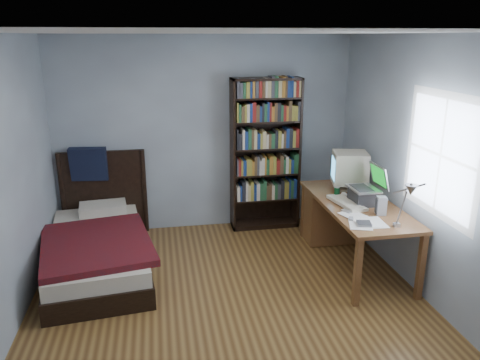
{
  "coord_description": "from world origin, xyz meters",
  "views": [
    {
      "loc": [
        -0.6,
        -3.83,
        2.47
      ],
      "look_at": [
        0.25,
        0.91,
        0.99
      ],
      "focal_mm": 35.0,
      "sensor_mm": 36.0,
      "label": 1
    }
  ],
  "objects_px": {
    "desk_lamp": "(409,194)",
    "speaker": "(381,206)",
    "crt_monitor": "(349,168)",
    "bookshelf": "(265,155)",
    "bed": "(98,244)",
    "laptop": "(365,193)",
    "desk": "(338,213)",
    "keyboard": "(347,203)",
    "soda_can": "(337,192)"
  },
  "relations": [
    {
      "from": "laptop",
      "to": "soda_can",
      "type": "distance_m",
      "value": 0.34
    },
    {
      "from": "soda_can",
      "to": "bed",
      "type": "height_order",
      "value": "bed"
    },
    {
      "from": "keyboard",
      "to": "desk_lamp",
      "type": "bearing_deg",
      "value": -93.65
    },
    {
      "from": "desk_lamp",
      "to": "keyboard",
      "type": "xyz_separation_m",
      "value": [
        -0.12,
        1.0,
        -0.43
      ]
    },
    {
      "from": "speaker",
      "to": "bed",
      "type": "relative_size",
      "value": 0.09
    },
    {
      "from": "speaker",
      "to": "bookshelf",
      "type": "relative_size",
      "value": 0.1
    },
    {
      "from": "crt_monitor",
      "to": "bed",
      "type": "distance_m",
      "value": 2.99
    },
    {
      "from": "laptop",
      "to": "keyboard",
      "type": "distance_m",
      "value": 0.22
    },
    {
      "from": "crt_monitor",
      "to": "speaker",
      "type": "distance_m",
      "value": 0.85
    },
    {
      "from": "desk",
      "to": "keyboard",
      "type": "height_order",
      "value": "keyboard"
    },
    {
      "from": "crt_monitor",
      "to": "soda_can",
      "type": "distance_m",
      "value": 0.39
    },
    {
      "from": "desk_lamp",
      "to": "soda_can",
      "type": "relative_size",
      "value": 4.91
    },
    {
      "from": "laptop",
      "to": "bookshelf",
      "type": "relative_size",
      "value": 0.22
    },
    {
      "from": "desk",
      "to": "desk_lamp",
      "type": "xyz_separation_m",
      "value": [
        -0.01,
        -1.53,
        0.76
      ]
    },
    {
      "from": "bed",
      "to": "crt_monitor",
      "type": "bearing_deg",
      "value": 0.14
    },
    {
      "from": "desk_lamp",
      "to": "speaker",
      "type": "distance_m",
      "value": 0.76
    },
    {
      "from": "desk",
      "to": "bookshelf",
      "type": "bearing_deg",
      "value": 133.93
    },
    {
      "from": "desk",
      "to": "soda_can",
      "type": "bearing_deg",
      "value": -118.53
    },
    {
      "from": "bookshelf",
      "to": "desk",
      "type": "bearing_deg",
      "value": -46.07
    },
    {
      "from": "bookshelf",
      "to": "bed",
      "type": "bearing_deg",
      "value": -158.87
    },
    {
      "from": "laptop",
      "to": "desk_lamp",
      "type": "bearing_deg",
      "value": -94.44
    },
    {
      "from": "desk",
      "to": "speaker",
      "type": "distance_m",
      "value": 0.96
    },
    {
      "from": "desk",
      "to": "soda_can",
      "type": "xyz_separation_m",
      "value": [
        -0.15,
        -0.27,
        0.37
      ]
    },
    {
      "from": "laptop",
      "to": "bookshelf",
      "type": "bearing_deg",
      "value": 121.75
    },
    {
      "from": "speaker",
      "to": "soda_can",
      "type": "height_order",
      "value": "speaker"
    },
    {
      "from": "keyboard",
      "to": "bed",
      "type": "height_order",
      "value": "bed"
    },
    {
      "from": "desk_lamp",
      "to": "bookshelf",
      "type": "distance_m",
      "value": 2.41
    },
    {
      "from": "crt_monitor",
      "to": "desk",
      "type": "bearing_deg",
      "value": 158.29
    },
    {
      "from": "keyboard",
      "to": "bed",
      "type": "distance_m",
      "value": 2.77
    },
    {
      "from": "speaker",
      "to": "bed",
      "type": "height_order",
      "value": "bed"
    },
    {
      "from": "speaker",
      "to": "crt_monitor",
      "type": "bearing_deg",
      "value": 101.59
    },
    {
      "from": "crt_monitor",
      "to": "speaker",
      "type": "height_order",
      "value": "crt_monitor"
    },
    {
      "from": "crt_monitor",
      "to": "keyboard",
      "type": "relative_size",
      "value": 0.94
    },
    {
      "from": "soda_can",
      "to": "bookshelf",
      "type": "height_order",
      "value": "bookshelf"
    },
    {
      "from": "desk",
      "to": "laptop",
      "type": "relative_size",
      "value": 4.04
    },
    {
      "from": "desk",
      "to": "keyboard",
      "type": "bearing_deg",
      "value": -104.35
    },
    {
      "from": "crt_monitor",
      "to": "bed",
      "type": "height_order",
      "value": "crt_monitor"
    },
    {
      "from": "bed",
      "to": "desk_lamp",
      "type": "bearing_deg",
      "value": -27.93
    },
    {
      "from": "speaker",
      "to": "bookshelf",
      "type": "distance_m",
      "value": 1.84
    },
    {
      "from": "laptop",
      "to": "bed",
      "type": "height_order",
      "value": "bed"
    },
    {
      "from": "laptop",
      "to": "soda_can",
      "type": "xyz_separation_m",
      "value": [
        -0.21,
        0.26,
        -0.06
      ]
    },
    {
      "from": "keyboard",
      "to": "crt_monitor",
      "type": "bearing_deg",
      "value": 56.15
    },
    {
      "from": "desk",
      "to": "bookshelf",
      "type": "height_order",
      "value": "bookshelf"
    },
    {
      "from": "speaker",
      "to": "soda_can",
      "type": "distance_m",
      "value": 0.64
    },
    {
      "from": "keyboard",
      "to": "bed",
      "type": "relative_size",
      "value": 0.24
    },
    {
      "from": "desk",
      "to": "bookshelf",
      "type": "xyz_separation_m",
      "value": [
        -0.74,
        0.77,
        0.57
      ]
    },
    {
      "from": "laptop",
      "to": "soda_can",
      "type": "bearing_deg",
      "value": 129.72
    },
    {
      "from": "crt_monitor",
      "to": "speaker",
      "type": "bearing_deg",
      "value": -89.22
    },
    {
      "from": "soda_can",
      "to": "bookshelf",
      "type": "bearing_deg",
      "value": 119.54
    },
    {
      "from": "soda_can",
      "to": "bookshelf",
      "type": "xyz_separation_m",
      "value": [
        -0.59,
        1.04,
        0.21
      ]
    }
  ]
}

